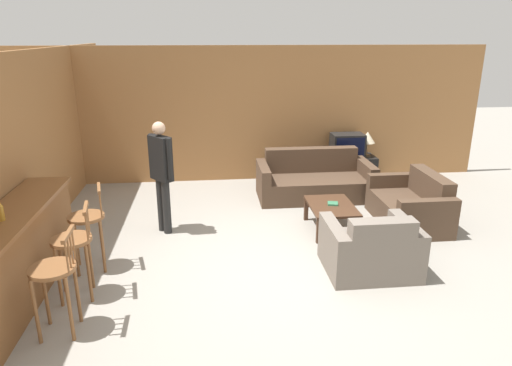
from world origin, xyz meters
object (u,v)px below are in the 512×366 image
at_px(tv_unit, 346,169).
at_px(table_lamp, 367,138).
at_px(bar_chair_mid, 74,247).
at_px(book_on_table, 333,204).
at_px(bar_chair_far, 88,223).
at_px(tv, 347,145).
at_px(armchair_near, 371,250).
at_px(person_by_window, 162,171).
at_px(loveseat_right, 411,206).
at_px(bar_chair_near, 55,277).
at_px(coffee_table, 331,209).
at_px(couch_far, 314,181).
at_px(bottle, 0,211).

relative_size(tv_unit, table_lamp, 2.33).
relative_size(bar_chair_mid, book_on_table, 5.93).
xyz_separation_m(bar_chair_far, tv_unit, (4.19, 3.16, -0.36)).
height_order(bar_chair_mid, tv, bar_chair_mid).
bearing_deg(armchair_near, tv_unit, 78.03).
height_order(tv_unit, person_by_window, person_by_window).
relative_size(loveseat_right, tv, 2.25).
xyz_separation_m(bar_chair_near, tv, (4.19, 4.44, 0.11)).
xyz_separation_m(bar_chair_near, armchair_near, (3.42, 0.85, -0.33)).
bearing_deg(person_by_window, tv, 31.94).
relative_size(bar_chair_near, armchair_near, 0.98).
bearing_deg(bar_chair_far, bar_chair_mid, -89.99).
bearing_deg(table_lamp, armchair_near, -107.83).
bearing_deg(table_lamp, coffee_table, -119.53).
xyz_separation_m(couch_far, person_by_window, (-2.54, -1.26, 0.66)).
bearing_deg(bar_chair_near, book_on_table, 33.10).
relative_size(bar_chair_far, coffee_table, 1.16).
bearing_deg(couch_far, loveseat_right, -47.68).
bearing_deg(person_by_window, tv_unit, 31.97).
bearing_deg(table_lamp, bar_chair_mid, -140.31).
distance_m(bottle, person_by_window, 2.32).
distance_m(bar_chair_mid, bar_chair_far, 0.64).
bearing_deg(bar_chair_near, loveseat_right, 26.31).
relative_size(tv, table_lamp, 1.29).
distance_m(coffee_table, bottle, 4.28).
relative_size(couch_far, armchair_near, 1.85).
height_order(bar_chair_near, loveseat_right, bar_chair_near).
height_order(bar_chair_mid, book_on_table, bar_chair_mid).
bearing_deg(bottle, coffee_table, 22.43).
relative_size(loveseat_right, tv_unit, 1.24).
bearing_deg(loveseat_right, tv_unit, 99.85).
distance_m(bar_chair_mid, armchair_near, 3.45).
bearing_deg(tv, bottle, -140.81).
height_order(armchair_near, tv_unit, armchair_near).
xyz_separation_m(bar_chair_far, person_by_window, (0.81, 1.05, 0.33)).
xyz_separation_m(bottle, table_lamp, (5.20, 3.92, -0.24)).
xyz_separation_m(couch_far, book_on_table, (-0.05, -1.45, 0.13)).
relative_size(couch_far, bottle, 8.63).
distance_m(loveseat_right, table_lamp, 2.26).
bearing_deg(bar_chair_mid, bar_chair_far, 90.01).
bearing_deg(tv, bar_chair_mid, -137.78).
relative_size(armchair_near, tv_unit, 0.96).
xyz_separation_m(bar_chair_mid, bar_chair_far, (-0.00, 0.64, 0.00)).
bearing_deg(tv_unit, table_lamp, 0.00).
xyz_separation_m(bar_chair_mid, table_lamp, (4.58, 3.80, 0.25)).
xyz_separation_m(tv, bottle, (-4.81, -3.92, 0.38)).
height_order(coffee_table, person_by_window, person_by_window).
height_order(bar_chair_mid, bottle, bottle).
bearing_deg(table_lamp, person_by_window, -150.80).
distance_m(armchair_near, tv_unit, 3.68).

